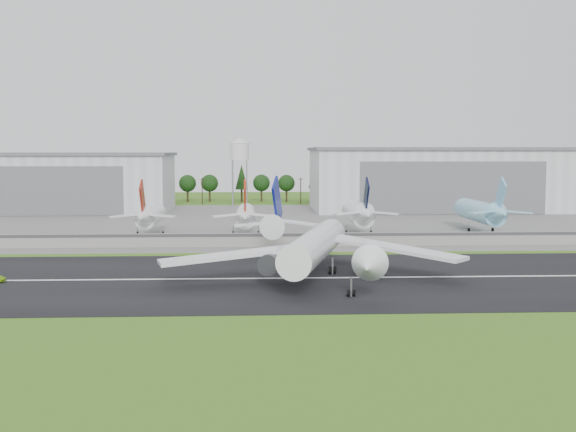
{
  "coord_description": "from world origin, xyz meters",
  "views": [
    {
      "loc": [
        0.65,
        -121.89,
        23.44
      ],
      "look_at": [
        8.51,
        40.0,
        9.0
      ],
      "focal_mm": 45.0,
      "sensor_mm": 36.0,
      "label": 1
    }
  ],
  "objects": [
    {
      "name": "hangar_west",
      "position": [
        -80.0,
        164.92,
        11.63
      ],
      "size": [
        97.0,
        44.0,
        23.2
      ],
      "color": "silver",
      "rests_on": "ground"
    },
    {
      "name": "hangar_east",
      "position": [
        75.0,
        164.92,
        12.63
      ],
      "size": [
        102.0,
        47.0,
        25.2
      ],
      "color": "silver",
      "rests_on": "ground"
    },
    {
      "name": "main_airliner",
      "position": [
        12.24,
        9.58,
        4.89
      ],
      "size": [
        55.62,
        58.64,
        18.17
      ],
      "rotation": [
        0.0,
        0.0,
        2.9
      ],
      "color": "white",
      "rests_on": "runway"
    },
    {
      "name": "utility_poles",
      "position": [
        0.0,
        200.0,
        0.0
      ],
      "size": [
        230.0,
        3.0,
        12.0
      ],
      "primitive_type": null,
      "color": "black",
      "rests_on": "ground"
    },
    {
      "name": "parked_jet_red_b",
      "position": [
        -1.44,
        76.52,
        5.96
      ],
      "size": [
        7.36,
        31.29,
        16.45
      ],
      "color": "white",
      "rests_on": "ground"
    },
    {
      "name": "runway",
      "position": [
        0.0,
        10.0,
        0.05
      ],
      "size": [
        320.0,
        60.0,
        0.1
      ],
      "primitive_type": "cube",
      "color": "black",
      "rests_on": "ground"
    },
    {
      "name": "parked_jet_red_a",
      "position": [
        -27.85,
        76.53,
        6.0
      ],
      "size": [
        7.36,
        31.29,
        16.49
      ],
      "color": "white",
      "rests_on": "ground"
    },
    {
      "name": "runway_centerline",
      "position": [
        0.0,
        10.0,
        0.11
      ],
      "size": [
        220.0,
        1.0,
        0.02
      ],
      "primitive_type": "cube",
      "color": "white",
      "rests_on": "runway"
    },
    {
      "name": "ground",
      "position": [
        0.0,
        0.0,
        0.0
      ],
      "size": [
        600.0,
        600.0,
        0.0
      ],
      "primitive_type": "plane",
      "color": "#315B15",
      "rests_on": "ground"
    },
    {
      "name": "water_tower",
      "position": [
        -5.0,
        185.0,
        24.55
      ],
      "size": [
        8.4,
        8.4,
        29.4
      ],
      "color": "#99999E",
      "rests_on": "ground"
    },
    {
      "name": "parked_jet_skyblue",
      "position": [
        66.63,
        81.59,
        6.3
      ],
      "size": [
        7.36,
        37.29,
        16.87
      ],
      "color": "#85CBE7",
      "rests_on": "ground"
    },
    {
      "name": "parked_jet_navy",
      "position": [
        30.21,
        76.59,
        6.39
      ],
      "size": [
        7.36,
        31.29,
        16.91
      ],
      "color": "white",
      "rests_on": "ground"
    },
    {
      "name": "apron",
      "position": [
        0.0,
        120.0,
        0.05
      ],
      "size": [
        320.0,
        150.0,
        0.1
      ],
      "primitive_type": "cube",
      "color": "slate",
      "rests_on": "ground"
    },
    {
      "name": "blast_fence",
      "position": [
        0.0,
        54.99,
        1.81
      ],
      "size": [
        240.0,
        0.61,
        3.5
      ],
      "color": "gray",
      "rests_on": "ground"
    },
    {
      "name": "treeline",
      "position": [
        0.0,
        215.0,
        0.0
      ],
      "size": [
        320.0,
        16.0,
        22.0
      ],
      "primitive_type": null,
      "color": "black",
      "rests_on": "ground"
    }
  ]
}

